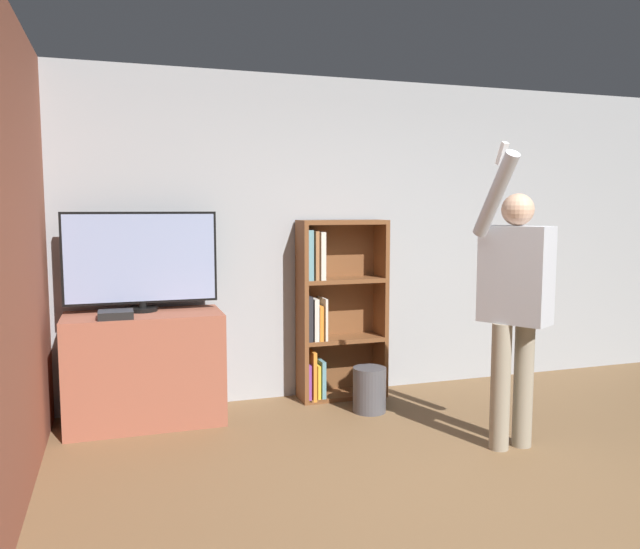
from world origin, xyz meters
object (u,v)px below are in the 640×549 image
(waste_bin, at_px, (369,390))
(person, at_px, (515,295))
(game_console, at_px, (116,315))
(bookshelf, at_px, (333,310))
(television, at_px, (141,260))

(waste_bin, bearing_deg, person, -57.77)
(game_console, relative_size, bookshelf, 0.16)
(television, xyz_separation_m, person, (2.32, -1.37, -0.18))
(person, distance_m, waste_bin, 1.45)
(game_console, xyz_separation_m, waste_bin, (1.89, -0.13, -0.68))
(television, height_order, bookshelf, television)
(television, bearing_deg, waste_bin, -12.72)
(person, relative_size, waste_bin, 5.63)
(waste_bin, bearing_deg, television, 167.28)
(game_console, bearing_deg, person, -23.93)
(television, relative_size, game_console, 4.69)
(person, bearing_deg, game_console, -144.44)
(game_console, xyz_separation_m, bookshelf, (1.74, 0.32, -0.11))
(game_console, relative_size, waste_bin, 0.67)
(game_console, bearing_deg, bookshelf, 10.38)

